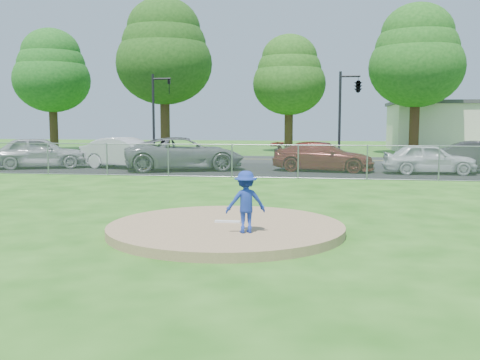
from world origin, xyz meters
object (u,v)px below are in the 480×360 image
object	(u,v)px
parked_car_white	(127,153)
parked_car_gray	(184,154)
tree_left	(164,51)
pitcher	(246,202)
tree_far_left	(52,70)
parked_car_silver	(39,152)
parked_car_darkred	(323,157)
tree_right	(417,55)
tree_center	(289,75)
traffic_signal_left	(157,109)
parked_car_pearl	(429,159)
traffic_signal_center	(356,88)
traffic_cone	(146,163)

from	to	relation	value
parked_car_white	parked_car_gray	world-z (taller)	parked_car_gray
tree_left	pitcher	distance (m)	34.69
tree_far_left	pitcher	bearing A→B (deg)	-56.29
pitcher	parked_car_silver	bearing A→B (deg)	-69.33
parked_car_darkred	parked_car_gray	bearing A→B (deg)	102.01
tree_far_left	tree_right	world-z (taller)	tree_right
tree_left	tree_center	size ratio (longest dim) A/B	1.27
parked_car_darkred	traffic_signal_left	bearing A→B (deg)	67.61
tree_center	traffic_signal_left	size ratio (longest dim) A/B	1.76
traffic_signal_left	pitcher	distance (m)	24.81
tree_right	parked_car_silver	size ratio (longest dim) A/B	2.30
tree_right	parked_car_white	size ratio (longest dim) A/B	2.30
tree_center	pitcher	world-z (taller)	tree_center
tree_center	parked_car_pearl	world-z (taller)	tree_center
traffic_signal_center	parked_car_darkred	distance (m)	7.56
parked_car_silver	parked_car_pearl	size ratio (longest dim) A/B	1.16
tree_far_left	traffic_signal_center	bearing A→B (deg)	-22.96
traffic_signal_center	parked_car_white	bearing A→B (deg)	-153.59
traffic_signal_center	parked_car_gray	world-z (taller)	traffic_signal_center
tree_far_left	parked_car_pearl	distance (m)	34.76
traffic_cone	parked_car_silver	xyz separation A→B (m)	(-6.33, 0.72, 0.48)
tree_center	parked_car_silver	distance (m)	23.17
parked_car_pearl	tree_left	bearing A→B (deg)	47.22
traffic_signal_center	pitcher	distance (m)	23.40
traffic_cone	parked_car_white	size ratio (longest dim) A/B	0.15
traffic_signal_left	pitcher	bearing A→B (deg)	-67.75
pitcher	parked_car_pearl	distance (m)	17.31
tree_far_left	pitcher	size ratio (longest dim) A/B	8.20
traffic_cone	parked_car_darkred	xyz separation A→B (m)	(8.97, 1.35, 0.36)
tree_center	parked_car_white	world-z (taller)	tree_center
tree_left	traffic_signal_center	world-z (taller)	tree_left
tree_center	traffic_cone	world-z (taller)	tree_center
traffic_signal_left	pitcher	xyz separation A→B (m)	(9.35, -22.85, -2.51)
parked_car_pearl	traffic_signal_left	bearing A→B (deg)	65.07
tree_right	traffic_cone	xyz separation A→B (m)	(-15.90, -17.58, -7.25)
tree_far_left	tree_left	distance (m)	11.24
traffic_signal_left	parked_car_gray	bearing A→B (deg)	-61.61
tree_right	traffic_cone	size ratio (longest dim) A/B	15.03
pitcher	parked_car_silver	distance (m)	21.13
tree_far_left	parked_car_pearl	bearing A→B (deg)	-31.46
tree_center	traffic_signal_center	world-z (taller)	tree_center
parked_car_silver	parked_car_darkred	xyz separation A→B (m)	(15.30, 0.63, -0.11)
parked_car_white	parked_car_pearl	world-z (taller)	parked_car_white
tree_right	traffic_signal_center	world-z (taller)	tree_right
tree_right	parked_car_gray	world-z (taller)	tree_right
tree_far_left	tree_left	bearing A→B (deg)	-10.30
parked_car_darkred	tree_left	bearing A→B (deg)	48.14
parked_car_white	parked_car_pearl	xyz separation A→B (m)	(15.64, -0.66, -0.09)
tree_far_left	traffic_cone	size ratio (longest dim) A/B	13.87
traffic_cone	tree_center	bearing A→B (deg)	73.24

